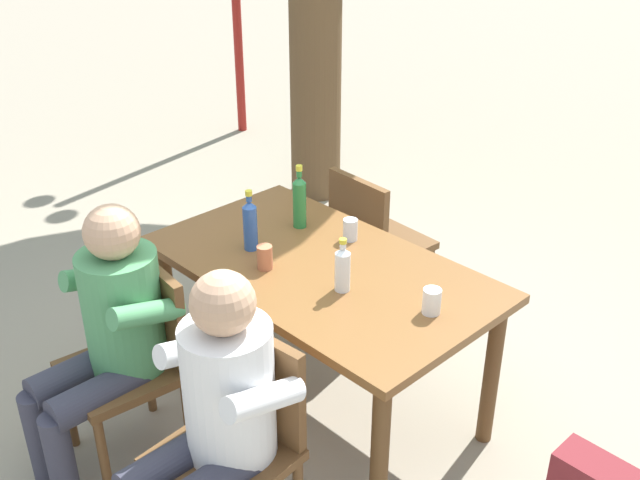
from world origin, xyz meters
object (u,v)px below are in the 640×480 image
object	(u,v)px
chair_near_left	(137,353)
dining_table	(320,284)
bottle_blue	(250,224)
chair_near_right	(238,434)
bottle_clear	(343,268)
cup_glass	(350,230)
chair_far_left	(373,238)
cup_white	(432,301)
cup_terracotta	(265,257)
person_in_plaid_shirt	(108,330)
person_in_white_shirt	(212,414)
bottle_green	(300,201)

from	to	relation	value
chair_near_left	dining_table	bearing A→B (deg)	65.45
bottle_blue	chair_near_right	bearing A→B (deg)	-43.08
bottle_clear	cup_glass	distance (m)	0.45
chair_far_left	bottle_blue	distance (m)	0.95
cup_white	cup_terracotta	distance (m)	0.75
dining_table	bottle_clear	size ratio (longest dim) A/B	6.57
chair_near_right	person_in_plaid_shirt	bearing A→B (deg)	-170.98
dining_table	cup_terracotta	distance (m)	0.28
chair_near_left	person_in_plaid_shirt	size ratio (longest dim) A/B	0.74
chair_far_left	cup_white	xyz separation A→B (m)	(0.92, -0.69, 0.33)
cup_terracotta	person_in_white_shirt	bearing A→B (deg)	-53.38
cup_white	bottle_clear	bearing A→B (deg)	-160.49
chair_near_left	bottle_blue	bearing A→B (deg)	88.22
person_in_white_shirt	bottle_blue	bearing A→B (deg)	132.56
chair_far_left	cup_glass	size ratio (longest dim) A/B	8.48
dining_table	person_in_plaid_shirt	distance (m)	0.92
chair_near_left	bottle_clear	distance (m)	0.94
person_in_plaid_shirt	bottle_clear	bearing A→B (deg)	53.97
dining_table	cup_glass	distance (m)	0.31
dining_table	person_in_white_shirt	bearing A→B (deg)	-67.76
cup_white	cup_glass	bearing A→B (deg)	161.64
cup_white	cup_terracotta	world-z (taller)	cup_terracotta
person_in_plaid_shirt	bottle_blue	xyz separation A→B (m)	(0.03, 0.73, 0.23)
cup_white	bottle_blue	bearing A→B (deg)	-169.09
person_in_white_shirt	cup_glass	bearing A→B (deg)	110.61
chair_near_left	bottle_clear	size ratio (longest dim) A/B	3.71
chair_far_left	bottle_green	distance (m)	0.69
bottle_blue	bottle_green	bearing A→B (deg)	92.37
person_in_white_shirt	bottle_clear	world-z (taller)	person_in_white_shirt
bottle_clear	bottle_green	size ratio (longest dim) A/B	0.75
dining_table	bottle_green	distance (m)	0.45
bottle_green	dining_table	bearing A→B (deg)	-29.32
chair_far_left	cup_terracotta	world-z (taller)	same
person_in_white_shirt	bottle_green	world-z (taller)	person_in_white_shirt
person_in_white_shirt	cup_terracotta	size ratio (longest dim) A/B	11.03
bottle_blue	cup_terracotta	distance (m)	0.20
chair_near_left	person_in_plaid_shirt	world-z (taller)	person_in_plaid_shirt
person_in_plaid_shirt	bottle_clear	size ratio (longest dim) A/B	5.02
dining_table	chair_far_left	world-z (taller)	chair_far_left
chair_far_left	chair_near_right	bearing A→B (deg)	-64.93
cup_glass	bottle_clear	bearing A→B (deg)	-50.24
bottle_blue	bottle_clear	bearing A→B (deg)	4.78
chair_near_right	bottle_green	distance (m)	1.22
dining_table	person_in_white_shirt	world-z (taller)	person_in_white_shirt
bottle_clear	cup_glass	bearing A→B (deg)	129.76
chair_near_right	person_in_white_shirt	bearing A→B (deg)	-86.34
chair_far_left	cup_white	bearing A→B (deg)	-36.81
chair_far_left	person_in_plaid_shirt	bearing A→B (deg)	-89.82
person_in_plaid_shirt	cup_white	distance (m)	1.29
chair_near_left	cup_white	world-z (taller)	chair_near_left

